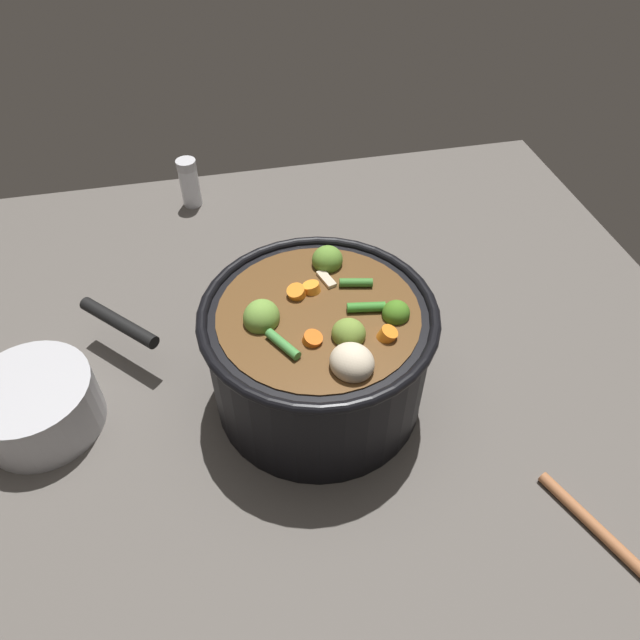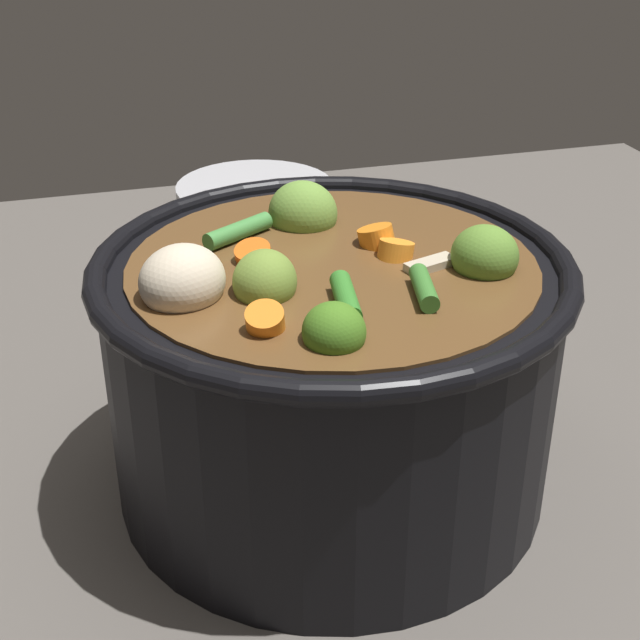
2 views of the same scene
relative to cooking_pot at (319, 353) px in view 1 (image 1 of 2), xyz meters
The scene contains 4 objects.
ground_plane 0.08m from the cooking_pot, 69.25° to the right, with size 1.10×1.10×0.00m, color #514C47.
cooking_pot is the anchor object (origin of this frame).
salt_shaker 0.48m from the cooking_pot, 74.10° to the right, with size 0.03×0.03×0.09m.
small_saucepan 0.34m from the cooking_pot, ahead, with size 0.22×0.22×0.07m.
Camera 1 is at (0.09, 0.44, 0.59)m, focal length 32.30 mm.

